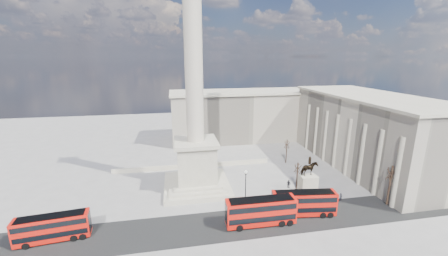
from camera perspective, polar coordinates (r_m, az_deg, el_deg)
ground at (r=57.78m, az=-5.19°, el=-14.33°), size 180.00×180.00×0.00m
asphalt_road at (r=49.97m, az=2.03°, el=-19.34°), size 120.00×9.00×0.01m
nelsons_column at (r=57.56m, az=-5.96°, el=-0.56°), size 14.00×14.00×49.85m
balustrade_wall at (r=71.95m, az=-6.43°, el=-7.83°), size 40.00×0.60×1.10m
building_east at (r=80.10m, az=27.80°, el=-0.52°), size 19.00×46.00×18.60m
building_northeast at (r=95.63m, az=4.39°, el=2.76°), size 51.00×17.00×16.60m
red_bus_a at (r=52.39m, az=-31.97°, el=-17.14°), size 10.78×3.57×4.29m
red_bus_b at (r=48.93m, az=7.75°, el=-16.76°), size 11.98×2.97×4.84m
red_bus_c at (r=53.08m, az=16.32°, el=-14.73°), size 11.58×3.98×4.60m
victorian_lamp at (r=54.94m, az=4.51°, el=-11.41°), size 0.56×0.56×6.52m
equestrian_statue at (r=59.25m, az=17.04°, el=-10.85°), size 4.24×3.18×8.78m
bare_tree_near at (r=61.27m, az=31.50°, el=-7.92°), size 1.94×1.94×8.49m
bare_tree_mid at (r=60.82m, az=15.07°, el=-7.91°), size 1.72×1.72×6.51m
bare_tree_far at (r=75.15m, az=12.95°, el=-3.21°), size 1.67×1.67×6.83m
pedestrian_walking at (r=60.48m, az=23.09°, el=-13.15°), size 0.77×0.61×1.85m
pedestrian_standing at (r=59.39m, az=21.22°, el=-13.61°), size 0.99×0.97×1.60m
pedestrian_crossing at (r=62.73m, az=13.30°, el=-11.25°), size 1.05×1.18×1.92m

